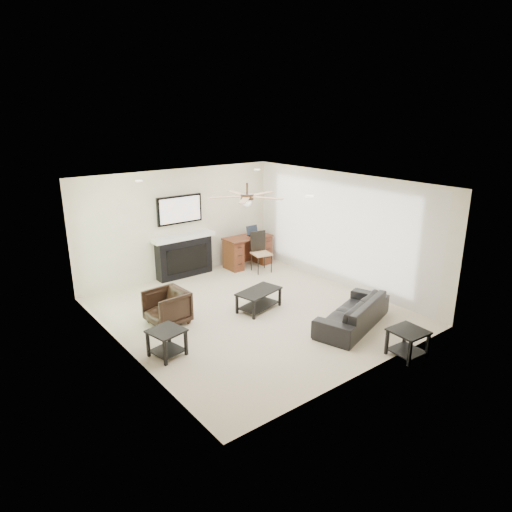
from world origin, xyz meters
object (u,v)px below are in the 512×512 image
object	(u,v)px
fireplace_unit	(184,237)
desk	(248,251)
coffee_table	(259,300)
armchair	(167,307)
sofa	(353,312)

from	to	relation	value
fireplace_unit	desk	xyz separation A→B (m)	(1.62, -0.31, -0.57)
coffee_table	desk	distance (m)	2.69
armchair	desk	world-z (taller)	desk
desk	fireplace_unit	bearing A→B (deg)	169.21
coffee_table	fireplace_unit	distance (m)	2.69
armchair	fireplace_unit	bearing A→B (deg)	139.96
armchair	coffee_table	xyz separation A→B (m)	(1.70, -0.55, -0.12)
sofa	coffee_table	size ratio (longest dim) A/B	2.04
armchair	coffee_table	world-z (taller)	armchair
sofa	fireplace_unit	xyz separation A→B (m)	(-1.09, 4.18, 0.69)
fireplace_unit	sofa	bearing A→B (deg)	-75.42
coffee_table	fireplace_unit	xyz separation A→B (m)	(-0.19, 2.58, 0.75)
coffee_table	desk	world-z (taller)	desk
sofa	desk	size ratio (longest dim) A/B	1.51
coffee_table	sofa	bearing A→B (deg)	-73.58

